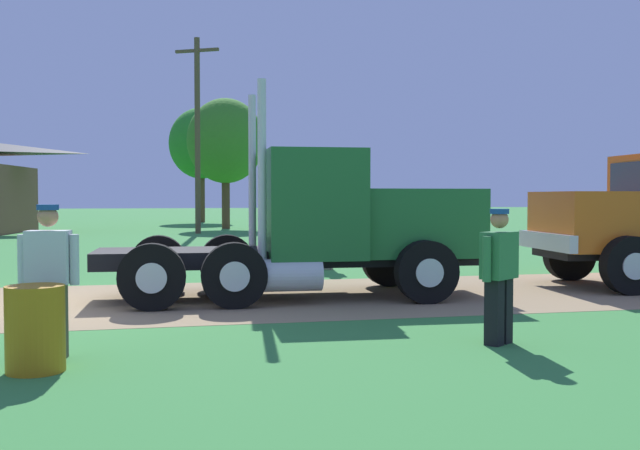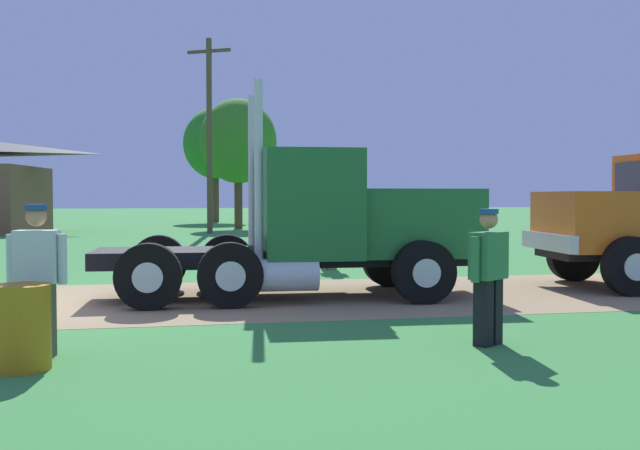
{
  "view_description": "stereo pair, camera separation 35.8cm",
  "coord_description": "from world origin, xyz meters",
  "views": [
    {
      "loc": [
        1.53,
        -12.41,
        1.74
      ],
      "look_at": [
        4.53,
        1.14,
        1.2
      ],
      "focal_mm": 41.17,
      "sensor_mm": 36.0,
      "label": 1
    },
    {
      "loc": [
        1.88,
        -12.48,
        1.74
      ],
      "look_at": [
        4.53,
        1.14,
        1.2
      ],
      "focal_mm": 41.17,
      "sensor_mm": 36.0,
      "label": 2
    }
  ],
  "objects": [
    {
      "name": "ground_plane",
      "position": [
        0.0,
        0.0,
        0.0
      ],
      "size": [
        200.0,
        200.0,
        0.0
      ],
      "primitive_type": "plane",
      "color": "#39833C"
    },
    {
      "name": "dirt_track",
      "position": [
        0.0,
        0.0,
        0.0
      ],
      "size": [
        120.0,
        5.01,
        0.01
      ],
      "primitive_type": "cube",
      "color": "#987F5A",
      "rests_on": "ground_plane"
    },
    {
      "name": "truck_foreground_white",
      "position": [
        4.51,
        0.05,
        1.23
      ],
      "size": [
        6.74,
        2.91,
        3.61
      ],
      "color": "black",
      "rests_on": "ground_plane"
    },
    {
      "name": "visitor_standing_near",
      "position": [
        0.38,
        -4.14,
        0.9
      ],
      "size": [
        0.64,
        0.32,
        1.66
      ],
      "color": "silver",
      "rests_on": "ground_plane"
    },
    {
      "name": "visitor_by_barrel",
      "position": [
        5.45,
        -4.48,
        0.87
      ],
      "size": [
        0.57,
        0.48,
        1.6
      ],
      "color": "#33723F",
      "rests_on": "ground_plane"
    },
    {
      "name": "visitor_far_side",
      "position": [
        5.43,
        4.63,
        1.0
      ],
      "size": [
        0.56,
        0.45,
        1.81
      ],
      "color": "#264C8C",
      "rests_on": "ground_plane"
    },
    {
      "name": "steel_barrel",
      "position": [
        0.33,
        -4.74,
        0.43
      ],
      "size": [
        0.57,
        0.57,
        0.86
      ],
      "primitive_type": "cylinder",
      "color": "#B27214",
      "rests_on": "ground_plane"
    },
    {
      "name": "utility_pole_near",
      "position": [
        3.38,
        22.58,
        4.85
      ],
      "size": [
        1.99,
        1.19,
        9.18
      ],
      "color": "brown",
      "rests_on": "ground_plane"
    },
    {
      "name": "tree_right",
      "position": [
        5.14,
        27.56,
        4.74
      ],
      "size": [
        4.17,
        4.17,
        7.06
      ],
      "color": "#513823",
      "rests_on": "ground_plane"
    },
    {
      "name": "tree_far_right",
      "position": [
        4.44,
        38.02,
        5.34
      ],
      "size": [
        4.36,
        4.36,
        7.76
      ],
      "color": "#513823",
      "rests_on": "ground_plane"
    }
  ]
}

